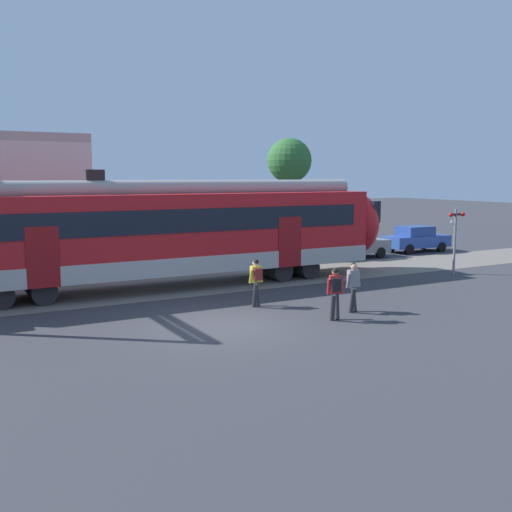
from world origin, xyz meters
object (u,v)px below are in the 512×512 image
at_px(pedestrian_yellow, 256,279).
at_px(crossing_signal, 456,231).
at_px(parked_car_grey, 354,244).
at_px(pedestrian_red, 335,289).
at_px(parked_car_blue, 416,239).
at_px(pedestrian_grey, 353,283).

relative_size(pedestrian_yellow, crossing_signal, 0.56).
bearing_deg(parked_car_grey, pedestrian_red, -130.45).
xyz_separation_m(parked_car_grey, parked_car_blue, (4.96, 0.33, 0.00)).
bearing_deg(pedestrian_yellow, pedestrian_red, -67.83).
bearing_deg(parked_car_grey, crossing_signal, -84.27).
distance_m(parked_car_grey, parked_car_blue, 4.97).
xyz_separation_m(pedestrian_red, pedestrian_grey, (1.22, 0.66, 0.00)).
height_order(pedestrian_yellow, parked_car_grey, pedestrian_yellow).
bearing_deg(crossing_signal, parked_car_blue, 58.10).
height_order(pedestrian_yellow, pedestrian_red, same).
bearing_deg(pedestrian_yellow, pedestrian_grey, -43.32).
relative_size(pedestrian_yellow, parked_car_blue, 0.41).
height_order(pedestrian_grey, parked_car_blue, pedestrian_grey).
distance_m(pedestrian_grey, parked_car_grey, 13.43).
relative_size(pedestrian_grey, crossing_signal, 0.56).
bearing_deg(crossing_signal, pedestrian_yellow, -171.57).
xyz_separation_m(parked_car_blue, crossing_signal, (-4.30, -6.91, 1.23)).
height_order(parked_car_grey, parked_car_blue, same).
bearing_deg(crossing_signal, parked_car_grey, 95.73).
distance_m(pedestrian_red, pedestrian_grey, 1.38).
bearing_deg(pedestrian_yellow, parked_car_grey, 37.60).
height_order(pedestrian_yellow, pedestrian_grey, same).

